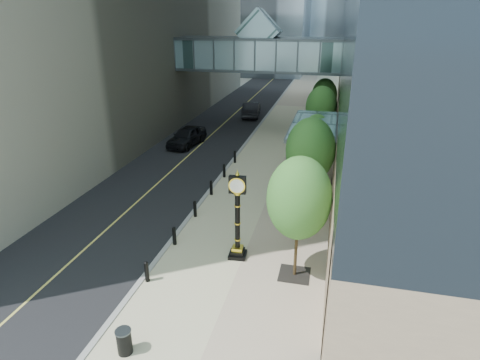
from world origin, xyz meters
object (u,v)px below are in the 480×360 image
object	(u,v)px
pedestrian	(287,182)
car_far	(251,109)
trash_bin	(124,342)
street_clock	(238,222)
car_near	(187,136)

from	to	relation	value
pedestrian	car_far	xyz separation A→B (m)	(-6.82, 21.13, 0.04)
trash_bin	car_far	xyz separation A→B (m)	(-3.09, 36.13, 0.37)
car_far	street_clock	bearing A→B (deg)	93.77
street_clock	pedestrian	xyz separation A→B (m)	(1.35, 8.21, -1.14)
street_clock	pedestrian	size ratio (longest dim) A/B	2.83
trash_bin	car_far	size ratio (longest dim) A/B	0.17
car_near	car_far	bearing A→B (deg)	82.60
trash_bin	pedestrian	size ratio (longest dim) A/B	0.58
trash_bin	car_far	bearing A→B (deg)	94.88
trash_bin	car_far	world-z (taller)	car_far
car_near	car_far	size ratio (longest dim) A/B	0.96
street_clock	car_far	world-z (taller)	street_clock
trash_bin	car_far	distance (m)	36.26
street_clock	pedestrian	world-z (taller)	street_clock
car_near	car_far	xyz separation A→B (m)	(3.37, 12.52, 0.01)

